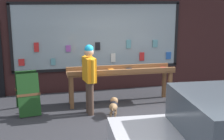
{
  "coord_description": "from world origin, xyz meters",
  "views": [
    {
      "loc": [
        -1.99,
        -6.52,
        2.7
      ],
      "look_at": [
        -0.27,
        0.86,
        0.94
      ],
      "focal_mm": 50.0,
      "sensor_mm": 36.0,
      "label": 1
    }
  ],
  "objects_px": {
    "display_table_main": "(120,74)",
    "sandwich_board_sign": "(27,92)",
    "person_browsing": "(89,74)",
    "small_dog": "(114,105)"
  },
  "relations": [
    {
      "from": "display_table_main",
      "to": "person_browsing",
      "type": "distance_m",
      "value": 1.13
    },
    {
      "from": "person_browsing",
      "to": "small_dog",
      "type": "xyz_separation_m",
      "value": [
        0.52,
        -0.25,
        -0.72
      ]
    },
    {
      "from": "person_browsing",
      "to": "small_dog",
      "type": "distance_m",
      "value": 0.92
    },
    {
      "from": "display_table_main",
      "to": "person_browsing",
      "type": "xyz_separation_m",
      "value": [
        -0.91,
        -0.63,
        0.2
      ]
    },
    {
      "from": "person_browsing",
      "to": "sandwich_board_sign",
      "type": "distance_m",
      "value": 1.58
    },
    {
      "from": "display_table_main",
      "to": "small_dog",
      "type": "height_order",
      "value": "display_table_main"
    },
    {
      "from": "display_table_main",
      "to": "sandwich_board_sign",
      "type": "bearing_deg",
      "value": -176.25
    },
    {
      "from": "display_table_main",
      "to": "small_dog",
      "type": "distance_m",
      "value": 1.09
    },
    {
      "from": "display_table_main",
      "to": "small_dog",
      "type": "bearing_deg",
      "value": -114.12
    },
    {
      "from": "person_browsing",
      "to": "sandwich_board_sign",
      "type": "height_order",
      "value": "person_browsing"
    }
  ]
}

